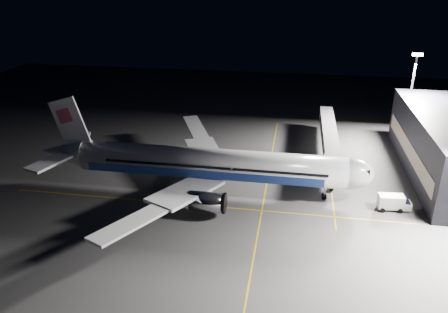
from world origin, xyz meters
The scene contains 12 objects.
ground centered at (0.00, 0.00, 0.00)m, with size 200.00×200.00×0.00m, color #4C4C4F.
guide_line_main centered at (10.00, 0.00, 0.01)m, with size 0.25×80.00×0.01m, color gold.
guide_line_cross centered at (0.00, -6.00, 0.01)m, with size 70.00×0.25×0.01m, color gold.
guide_line_side centered at (22.00, 10.00, 0.01)m, with size 0.25×40.00×0.01m, color gold.
airliner centered at (-1.08, 0.00, 5.16)m, with size 61.48×54.22×16.64m.
jet_bridge centered at (22.00, 18.06, 4.58)m, with size 3.60×34.40×6.30m.
floodlight_mast_north centered at (40.00, 31.99, 12.37)m, with size 2.40×0.68×20.70m.
service_truck centered at (31.83, -1.96, 1.46)m, with size 5.51×2.72×2.74m.
baggage_tug centered at (-12.33, 14.96, 0.73)m, with size 2.66×2.40×1.59m.
safety_cone_a centered at (-7.58, 4.00, 0.33)m, with size 0.45×0.45×0.67m, color #E84509.
safety_cone_b centered at (-3.12, 4.00, 0.28)m, with size 0.38×0.38×0.57m, color #E84509.
safety_cone_c centered at (-2.85, 6.84, 0.32)m, with size 0.42×0.42×0.63m, color #E84509.
Camera 1 is at (14.42, -70.09, 37.77)m, focal length 35.00 mm.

